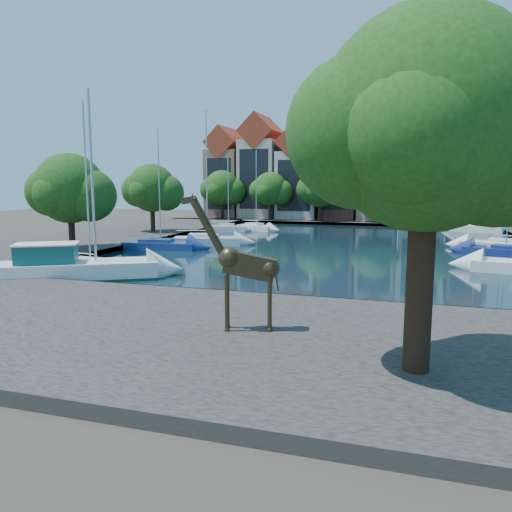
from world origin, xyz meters
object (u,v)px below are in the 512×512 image
Objects in this scene: giraffe_statue at (242,265)px; plane_tree at (431,129)px; motorsailer at (71,265)px; sailboat_left_a at (91,265)px.

plane_tree is at bearing -20.45° from giraffe_statue.
sailboat_left_a is at bearing 93.68° from motorsailer.
plane_tree is 2.05× the size of giraffe_statue.
plane_tree is 25.71m from sailboat_left_a.
motorsailer is (-20.91, 10.84, -6.68)m from plane_tree.
motorsailer is (-14.36, 8.40, -2.06)m from giraffe_statue.
giraffe_statue is 16.76m from motorsailer.
sailboat_left_a is at bearing 143.92° from giraffe_statue.
plane_tree is at bearing -27.40° from motorsailer.
plane_tree is 8.38m from giraffe_statue.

